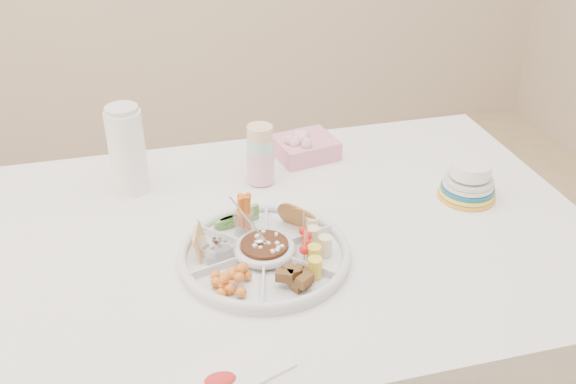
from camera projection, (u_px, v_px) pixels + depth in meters
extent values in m
cube|color=white|center=(281.00, 346.00, 1.74)|extent=(1.52, 1.02, 0.76)
cylinder|color=silver|center=(265.00, 252.00, 1.43)|extent=(0.47, 0.47, 0.04)
cylinder|color=#33140C|center=(265.00, 249.00, 1.43)|extent=(0.13, 0.13, 0.04)
cylinder|color=silver|center=(260.00, 148.00, 1.69)|extent=(0.09, 0.09, 0.20)
cylinder|color=white|center=(127.00, 149.00, 1.65)|extent=(0.10, 0.10, 0.24)
cylinder|color=#ABCCB8|center=(300.00, 147.00, 1.83)|extent=(0.13, 0.13, 0.08)
cube|color=pink|center=(305.00, 147.00, 1.86)|extent=(0.19, 0.17, 0.06)
cylinder|color=gold|center=(469.00, 181.00, 1.65)|extent=(0.19, 0.19, 0.10)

